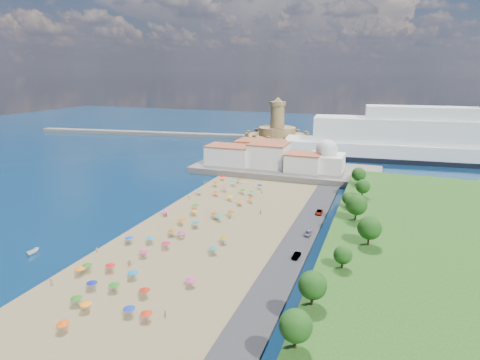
% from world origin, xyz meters
% --- Properties ---
extents(ground, '(700.00, 700.00, 0.00)m').
position_xyz_m(ground, '(0.00, 0.00, 0.00)').
color(ground, '#071938').
rests_on(ground, ground).
extents(terrace, '(90.00, 36.00, 3.00)m').
position_xyz_m(terrace, '(10.00, 73.00, 1.50)').
color(terrace, '#59544C').
rests_on(terrace, ground).
extents(jetty, '(18.00, 70.00, 2.40)m').
position_xyz_m(jetty, '(-12.00, 108.00, 1.20)').
color(jetty, '#59544C').
rests_on(jetty, ground).
extents(breakwater, '(199.03, 34.77, 2.60)m').
position_xyz_m(breakwater, '(-110.00, 153.00, 1.30)').
color(breakwater, '#59544C').
rests_on(breakwater, ground).
extents(waterfront_buildings, '(57.00, 29.00, 11.00)m').
position_xyz_m(waterfront_buildings, '(-3.05, 73.64, 7.88)').
color(waterfront_buildings, silver).
rests_on(waterfront_buildings, terrace).
extents(domed_building, '(16.00, 16.00, 15.00)m').
position_xyz_m(domed_building, '(30.00, 71.00, 8.97)').
color(domed_building, silver).
rests_on(domed_building, terrace).
extents(fortress, '(40.00, 40.00, 32.40)m').
position_xyz_m(fortress, '(-12.00, 138.00, 6.68)').
color(fortress, '#9F834F').
rests_on(fortress, ground).
extents(cruise_ship, '(169.15, 40.40, 36.64)m').
position_xyz_m(cruise_ship, '(82.11, 125.12, 10.85)').
color(cruise_ship, black).
rests_on(cruise_ship, ground).
extents(beach_parasols, '(32.35, 114.92, 2.20)m').
position_xyz_m(beach_parasols, '(-0.58, -9.24, 2.15)').
color(beach_parasols, gray).
rests_on(beach_parasols, beach).
extents(beachgoers, '(35.79, 92.87, 1.79)m').
position_xyz_m(beachgoers, '(-1.59, -6.16, 1.10)').
color(beachgoers, tan).
rests_on(beachgoers, beach).
extents(moored_boats, '(4.54, 21.29, 1.48)m').
position_xyz_m(moored_boats, '(-31.74, -48.04, 0.72)').
color(moored_boats, white).
rests_on(moored_boats, ground).
extents(parked_cars, '(2.21, 40.47, 1.32)m').
position_xyz_m(parked_cars, '(36.00, 2.64, 1.36)').
color(parked_cars, gray).
rests_on(parked_cars, promenade).
extents(hillside_trees, '(14.44, 106.96, 8.00)m').
position_xyz_m(hillside_trees, '(48.46, -9.81, 10.26)').
color(hillside_trees, '#382314').
rests_on(hillside_trees, hillside).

